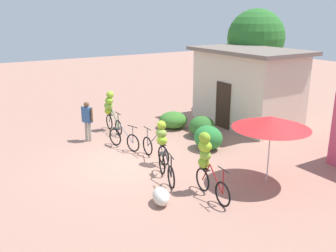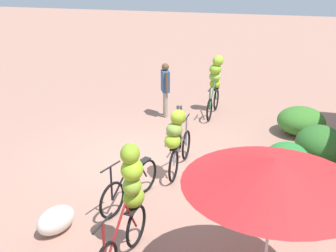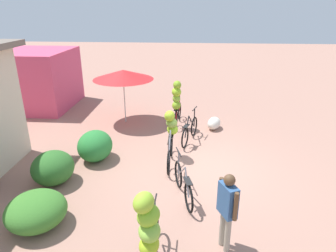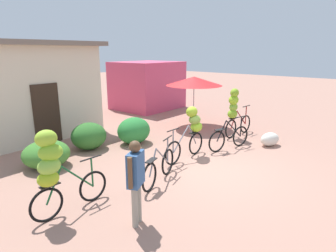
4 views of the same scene
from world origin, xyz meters
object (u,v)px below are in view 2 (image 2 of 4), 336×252
(bicycle_leftmost, at_px, (215,80))
(bicycle_by_shop, at_px, (130,186))
(person_vendor, at_px, (165,85))
(bicycle_rightmost, at_px, (129,194))
(market_umbrella, at_px, (274,171))
(bicycle_near_pile, at_px, (180,126))
(bicycle_center_loaded, at_px, (177,138))
(produce_sack, at_px, (56,220))

(bicycle_leftmost, bearing_deg, bicycle_by_shop, -6.26)
(person_vendor, bearing_deg, bicycle_rightmost, 11.14)
(bicycle_leftmost, distance_m, person_vendor, 1.51)
(market_umbrella, xyz_separation_m, person_vendor, (-6.38, -3.20, -0.90))
(bicycle_near_pile, bearing_deg, market_umbrella, 26.19)
(bicycle_near_pile, relative_size, bicycle_rightmost, 0.91)
(bicycle_leftmost, xyz_separation_m, person_vendor, (0.77, -1.29, -0.04))
(bicycle_by_shop, xyz_separation_m, person_vendor, (-4.74, -0.69, 0.59))
(bicycle_by_shop, bearing_deg, bicycle_center_loaded, 157.61)
(bicycle_near_pile, height_order, bicycle_rightmost, bicycle_rightmost)
(bicycle_leftmost, relative_size, person_vendor, 1.08)
(bicycle_leftmost, xyz_separation_m, bicycle_near_pile, (2.31, -0.48, -0.63))
(bicycle_rightmost, distance_m, produce_sack, 1.59)
(bicycle_near_pile, height_order, bicycle_center_loaded, bicycle_center_loaded)
(bicycle_center_loaded, xyz_separation_m, bicycle_by_shop, (1.31, -0.54, -0.49))
(bicycle_center_loaded, relative_size, produce_sack, 2.52)
(bicycle_near_pile, xyz_separation_m, produce_sack, (4.35, -1.00, -0.14))
(market_umbrella, relative_size, bicycle_center_loaded, 1.28)
(bicycle_center_loaded, height_order, produce_sack, bicycle_center_loaded)
(bicycle_leftmost, xyz_separation_m, bicycle_by_shop, (5.51, -0.60, -0.63))
(market_umbrella, height_order, bicycle_rightmost, market_umbrella)
(bicycle_center_loaded, relative_size, bicycle_by_shop, 1.07)
(market_umbrella, height_order, bicycle_near_pile, market_umbrella)
(market_umbrella, distance_m, bicycle_by_shop, 3.35)
(bicycle_by_shop, relative_size, person_vendor, 1.05)
(bicycle_by_shop, height_order, produce_sack, bicycle_by_shop)
(bicycle_center_loaded, xyz_separation_m, bicycle_rightmost, (2.59, -0.04, 0.16))
(bicycle_leftmost, bearing_deg, produce_sack, -12.54)
(produce_sack, bearing_deg, bicycle_leftmost, 167.46)
(bicycle_by_shop, xyz_separation_m, produce_sack, (1.15, -0.88, -0.15))
(bicycle_by_shop, distance_m, person_vendor, 4.82)
(market_umbrella, xyz_separation_m, bicycle_leftmost, (-7.16, -1.90, -0.86))
(market_umbrella, xyz_separation_m, bicycle_near_pile, (-4.85, -2.38, -1.49))
(bicycle_rightmost, height_order, produce_sack, bicycle_rightmost)
(bicycle_by_shop, bearing_deg, bicycle_rightmost, 21.04)
(person_vendor, bearing_deg, produce_sack, -1.81)
(bicycle_near_pile, height_order, person_vendor, person_vendor)
(bicycle_rightmost, relative_size, produce_sack, 2.53)
(bicycle_near_pile, height_order, bicycle_by_shop, bicycle_by_shop)
(bicycle_center_loaded, relative_size, bicycle_rightmost, 1.00)
(market_umbrella, bearing_deg, bicycle_near_pile, -153.81)
(produce_sack, relative_size, person_vendor, 0.45)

